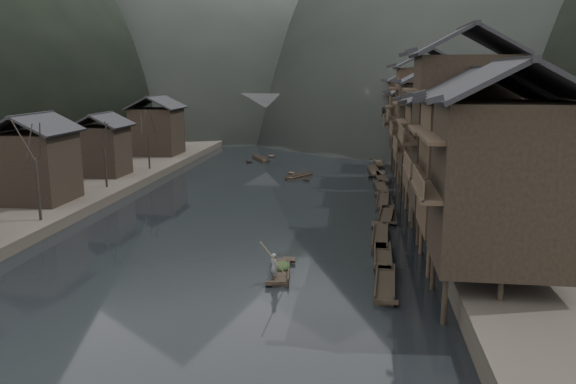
# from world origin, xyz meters

# --- Properties ---
(water) EXTENTS (300.00, 300.00, 0.00)m
(water) POSITION_xyz_m (0.00, 0.00, 0.00)
(water) COLOR black
(water) RESTS_ON ground
(right_bank) EXTENTS (40.00, 200.00, 1.80)m
(right_bank) POSITION_xyz_m (35.00, 40.00, 0.90)
(right_bank) COLOR #2D2823
(right_bank) RESTS_ON ground
(left_bank) EXTENTS (40.00, 200.00, 1.20)m
(left_bank) POSITION_xyz_m (-35.00, 40.00, 0.60)
(left_bank) COLOR #2D2823
(left_bank) RESTS_ON ground
(stilt_houses) EXTENTS (9.00, 67.60, 16.56)m
(stilt_houses) POSITION_xyz_m (17.28, 18.89, 8.90)
(stilt_houses) COLOR black
(stilt_houses) RESTS_ON ground
(left_houses) EXTENTS (8.10, 53.20, 8.73)m
(left_houses) POSITION_xyz_m (-20.50, 20.12, 5.66)
(left_houses) COLOR black
(left_houses) RESTS_ON left_bank
(bare_trees) EXTENTS (3.71, 43.61, 7.41)m
(bare_trees) POSITION_xyz_m (-17.00, 9.15, 6.10)
(bare_trees) COLOR black
(bare_trees) RESTS_ON left_bank
(moored_sampans) EXTENTS (2.50, 60.52, 0.47)m
(moored_sampans) POSITION_xyz_m (11.84, 21.76, 0.20)
(moored_sampans) COLOR black
(moored_sampans) RESTS_ON water
(midriver_boats) EXTENTS (11.29, 35.88, 0.45)m
(midriver_boats) POSITION_xyz_m (-0.57, 45.67, 0.20)
(midriver_boats) COLOR black
(midriver_boats) RESTS_ON water
(stone_bridge) EXTENTS (40.00, 6.00, 9.00)m
(stone_bridge) POSITION_xyz_m (-0.00, 72.00, 5.11)
(stone_bridge) COLOR #4C4C4F
(stone_bridge) RESTS_ON ground
(hero_sampan) EXTENTS (1.55, 5.08, 0.44)m
(hero_sampan) POSITION_xyz_m (4.72, -4.06, 0.20)
(hero_sampan) COLOR black
(hero_sampan) RESTS_ON water
(cargo_heap) EXTENTS (1.10, 1.45, 0.66)m
(cargo_heap) POSITION_xyz_m (4.75, -3.83, 0.77)
(cargo_heap) COLOR black
(cargo_heap) RESTS_ON hero_sampan
(boatman) EXTENTS (0.77, 0.74, 1.77)m
(boatman) POSITION_xyz_m (4.53, -5.80, 1.32)
(boatman) COLOR #565658
(boatman) RESTS_ON hero_sampan
(bamboo_pole) EXTENTS (1.70, 2.50, 3.53)m
(bamboo_pole) POSITION_xyz_m (4.73, -5.80, 3.97)
(bamboo_pole) COLOR #8C7A51
(bamboo_pole) RESTS_ON boatman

